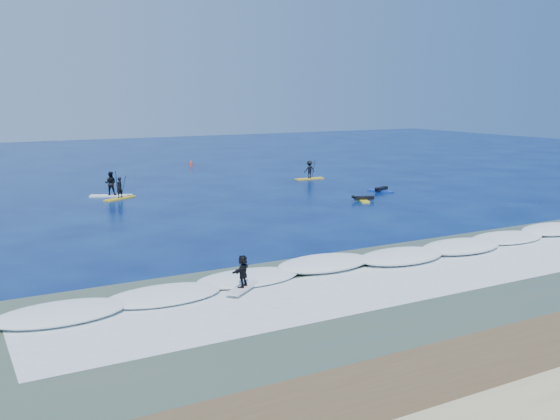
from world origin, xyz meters
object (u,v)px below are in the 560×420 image
sup_paddler_left (120,191)px  sup_paddler_center (111,186)px  marker_buoy (191,164)px  prone_paddler_far (381,190)px  sup_paddler_right (309,171)px  prone_paddler_near (363,199)px  wave_surfer (243,273)px

sup_paddler_left → sup_paddler_center: (-0.27, 1.64, 0.24)m
marker_buoy → prone_paddler_far: bearing=-73.7°
sup_paddler_right → prone_paddler_near: (-2.82, -12.34, -0.63)m
sup_paddler_center → marker_buoy: 21.02m
sup_paddler_left → sup_paddler_right: size_ratio=0.95×
prone_paddler_far → sup_paddler_left: bearing=47.9°
sup_paddler_left → sup_paddler_center: sup_paddler_center is taller
wave_surfer → marker_buoy: 45.88m
sup_paddler_left → marker_buoy: (12.79, 18.11, -0.31)m
prone_paddler_near → prone_paddler_far: (4.07, 3.01, 0.00)m
sup_paddler_center → sup_paddler_left: bearing=-56.7°
sup_paddler_center → prone_paddler_far: size_ratio=1.45×
sup_paddler_right → wave_surfer: 34.68m
sup_paddler_left → prone_paddler_far: bearing=-50.3°
sup_paddler_center → prone_paddler_near: bearing=-11.0°
prone_paddler_far → marker_buoy: size_ratio=3.30×
prone_paddler_near → wave_surfer: 23.59m
sup_paddler_center → wave_surfer: 27.12m
wave_surfer → marker_buoy: size_ratio=2.73×
sup_paddler_left → sup_paddler_right: 18.99m
sup_paddler_center → prone_paddler_far: bearing=1.6°
prone_paddler_far → sup_paddler_right: bearing=-15.8°
sup_paddler_right → prone_paddler_far: 9.44m
prone_paddler_far → marker_buoy: (-7.26, 24.88, 0.14)m
sup_paddler_center → marker_buoy: size_ratio=4.79×
sup_paddler_left → wave_surfer: bearing=-125.3°
sup_paddler_right → wave_surfer: bearing=-124.4°
sup_paddler_left → marker_buoy: sup_paddler_left is taller
wave_surfer → sup_paddler_left: bearing=48.5°
sup_paddler_left → marker_buoy: 22.17m
prone_paddler_far → wave_surfer: 28.63m
prone_paddler_far → wave_surfer: (-21.70, -18.67, 0.65)m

